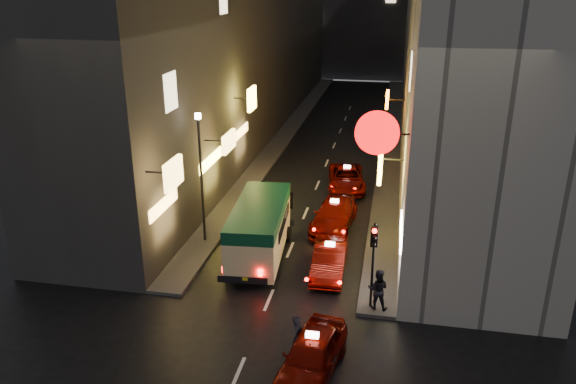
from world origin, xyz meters
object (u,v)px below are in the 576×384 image
Objects in this scene: traffic_light at (374,248)px; lamp_post at (201,170)px; pedestrian_crossing at (298,334)px; taxi_near at (312,352)px; minibus at (260,225)px.

traffic_light is 0.56× the size of lamp_post.
taxi_near is at bearing -141.43° from pedestrian_crossing.
pedestrian_crossing is 0.51× the size of traffic_light.
taxi_near reaches higher than pedestrian_crossing.
taxi_near is (3.55, -7.53, -0.84)m from minibus.
pedestrian_crossing is 4.34m from traffic_light.
minibus is 7.40m from pedestrian_crossing.
traffic_light is (2.25, 3.24, 1.80)m from pedestrian_crossing.
traffic_light reaches higher than taxi_near.
traffic_light reaches higher than pedestrian_crossing.
traffic_light is at bearing -33.32° from pedestrian_crossing.
lamp_post is at bearing 161.09° from minibus.
lamp_post is (-5.95, 7.77, 2.84)m from pedestrian_crossing.
lamp_post reaches higher than pedestrian_crossing.
pedestrian_crossing is (-0.59, 0.78, 0.08)m from taxi_near.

